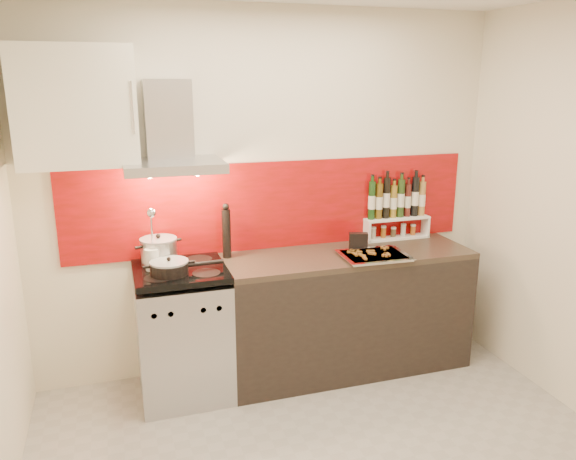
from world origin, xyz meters
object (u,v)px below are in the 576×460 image
object	(u,v)px
range_stove	(183,334)
baking_tray	(374,255)
stock_pot	(159,251)
pepper_mill	(226,232)
counter	(346,311)
saute_pan	(171,267)

from	to	relation	value
range_stove	baking_tray	distance (m)	1.42
range_stove	baking_tray	world-z (taller)	baking_tray
stock_pot	baking_tray	bearing A→B (deg)	-10.85
pepper_mill	baking_tray	size ratio (longest dim) A/B	0.81
counter	pepper_mill	bearing A→B (deg)	169.38
pepper_mill	saute_pan	bearing A→B (deg)	-148.16
counter	saute_pan	xyz separation A→B (m)	(-1.27, -0.10, 0.50)
range_stove	saute_pan	bearing A→B (deg)	-125.33
stock_pot	pepper_mill	distance (m)	0.48
pepper_mill	baking_tray	xyz separation A→B (m)	(0.98, -0.31, -0.17)
range_stove	pepper_mill	distance (m)	0.75
pepper_mill	counter	bearing A→B (deg)	-10.62
saute_pan	baking_tray	size ratio (longest dim) A/B	0.99
stock_pot	baking_tray	xyz separation A→B (m)	(1.44, -0.28, -0.08)
saute_pan	baking_tray	bearing A→B (deg)	-2.16
counter	baking_tray	distance (m)	0.51
range_stove	saute_pan	distance (m)	0.53
baking_tray	range_stove	bearing A→B (deg)	173.66
stock_pot	pepper_mill	world-z (taller)	pepper_mill
counter	saute_pan	world-z (taller)	saute_pan
pepper_mill	stock_pot	bearing A→B (deg)	-175.73
pepper_mill	baking_tray	world-z (taller)	pepper_mill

